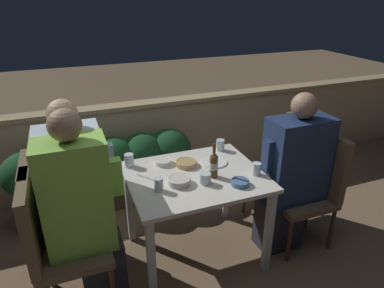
# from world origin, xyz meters

# --- Properties ---
(ground_plane) EXTENTS (16.00, 16.00, 0.00)m
(ground_plane) POSITION_xyz_m (0.00, 0.00, 0.00)
(ground_plane) COLOR #7A6047
(parapet_wall) EXTENTS (9.00, 0.18, 0.91)m
(parapet_wall) POSITION_xyz_m (0.00, 1.28, 0.46)
(parapet_wall) COLOR tan
(parapet_wall) RESTS_ON ground_plane
(dining_table) EXTENTS (0.97, 0.81, 0.73)m
(dining_table) POSITION_xyz_m (0.00, 0.00, 0.63)
(dining_table) COLOR silver
(dining_table) RESTS_ON ground_plane
(planter_hedge) EXTENTS (1.00, 0.47, 0.69)m
(planter_hedge) POSITION_xyz_m (-0.17, 0.99, 0.38)
(planter_hedge) COLOR brown
(planter_hedge) RESTS_ON ground_plane
(chair_left_near) EXTENTS (0.47, 0.46, 0.96)m
(chair_left_near) POSITION_xyz_m (-1.01, -0.13, 0.55)
(chair_left_near) COLOR brown
(chair_left_near) RESTS_ON ground_plane
(person_green_blouse) EXTENTS (0.49, 0.26, 1.37)m
(person_green_blouse) POSITION_xyz_m (-0.80, -0.13, 0.69)
(person_green_blouse) COLOR #282833
(person_green_blouse) RESTS_ON ground_plane
(chair_left_far) EXTENTS (0.47, 0.46, 0.96)m
(chair_left_far) POSITION_xyz_m (-1.01, 0.15, 0.55)
(chair_left_far) COLOR brown
(chair_left_far) RESTS_ON ground_plane
(person_blue_shirt) EXTENTS (0.49, 0.26, 1.35)m
(person_blue_shirt) POSITION_xyz_m (-0.80, 0.15, 0.68)
(person_blue_shirt) COLOR #282833
(person_blue_shirt) RESTS_ON ground_plane
(chair_right_near) EXTENTS (0.47, 0.46, 0.96)m
(chair_right_near) POSITION_xyz_m (0.96, -0.14, 0.55)
(chair_right_near) COLOR brown
(chair_right_near) RESTS_ON ground_plane
(person_navy_jumper) EXTENTS (0.52, 0.26, 1.30)m
(person_navy_jumper) POSITION_xyz_m (0.75, -0.14, 0.65)
(person_navy_jumper) COLOR #282833
(person_navy_jumper) RESTS_ON ground_plane
(chair_right_far) EXTENTS (0.47, 0.46, 0.96)m
(chair_right_far) POSITION_xyz_m (0.96, 0.15, 0.55)
(chair_right_far) COLOR brown
(chair_right_far) RESTS_ON ground_plane
(beer_bottle) EXTENTS (0.06, 0.06, 0.26)m
(beer_bottle) POSITION_xyz_m (0.11, -0.07, 0.83)
(beer_bottle) COLOR brown
(beer_bottle) RESTS_ON dining_table
(plate_0) EXTENTS (0.21, 0.21, 0.01)m
(plate_0) POSITION_xyz_m (0.21, 0.13, 0.73)
(plate_0) COLOR white
(plate_0) RESTS_ON dining_table
(bowl_0) EXTENTS (0.16, 0.16, 0.05)m
(bowl_0) POSITION_xyz_m (-0.15, -0.08, 0.75)
(bowl_0) COLOR beige
(bowl_0) RESTS_ON dining_table
(bowl_1) EXTENTS (0.14, 0.14, 0.04)m
(bowl_1) POSITION_xyz_m (-0.16, 0.25, 0.75)
(bowl_1) COLOR silver
(bowl_1) RESTS_ON dining_table
(bowl_2) EXTENTS (0.16, 0.16, 0.04)m
(bowl_2) POSITION_xyz_m (-0.01, 0.16, 0.75)
(bowl_2) COLOR tan
(bowl_2) RESTS_ON dining_table
(bowl_3) EXTENTS (0.13, 0.13, 0.04)m
(bowl_3) POSITION_xyz_m (0.24, -0.24, 0.75)
(bowl_3) COLOR #4C709E
(bowl_3) RESTS_ON dining_table
(glass_cup_0) EXTENTS (0.06, 0.06, 0.09)m
(glass_cup_0) POSITION_xyz_m (0.42, -0.15, 0.77)
(glass_cup_0) COLOR silver
(glass_cup_0) RESTS_ON dining_table
(glass_cup_1) EXTENTS (0.07, 0.07, 0.10)m
(glass_cup_1) POSITION_xyz_m (-0.42, 0.30, 0.78)
(glass_cup_1) COLOR silver
(glass_cup_1) RESTS_ON dining_table
(glass_cup_2) EXTENTS (0.07, 0.07, 0.09)m
(glass_cup_2) POSITION_xyz_m (0.35, 0.31, 0.77)
(glass_cup_2) COLOR silver
(glass_cup_2) RESTS_ON dining_table
(glass_cup_3) EXTENTS (0.08, 0.08, 0.08)m
(glass_cup_3) POSITION_xyz_m (0.02, -0.14, 0.77)
(glass_cup_3) COLOR silver
(glass_cup_3) RESTS_ON dining_table
(glass_cup_4) EXTENTS (0.06, 0.06, 0.09)m
(glass_cup_4) POSITION_xyz_m (-0.30, -0.11, 0.77)
(glass_cup_4) COLOR silver
(glass_cup_4) RESTS_ON dining_table
(fork_0) EXTENTS (0.11, 0.15, 0.01)m
(fork_0) POSITION_xyz_m (-0.34, 0.09, 0.73)
(fork_0) COLOR silver
(fork_0) RESTS_ON dining_table
(potted_plant) EXTENTS (0.42, 0.42, 0.73)m
(potted_plant) POSITION_xyz_m (-1.20, 0.83, 0.45)
(potted_plant) COLOR brown
(potted_plant) RESTS_ON ground_plane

